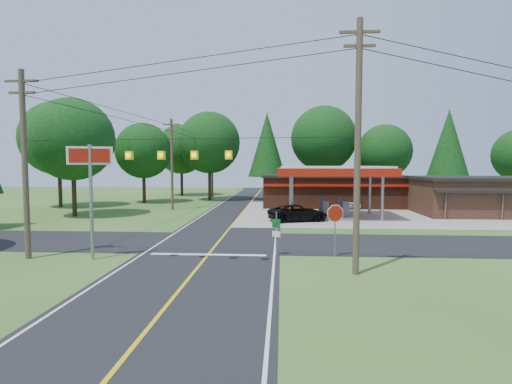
# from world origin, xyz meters

# --- Properties ---
(ground) EXTENTS (120.00, 120.00, 0.00)m
(ground) POSITION_xyz_m (0.00, 0.00, 0.00)
(ground) COLOR #2F5F21
(ground) RESTS_ON ground
(main_highway) EXTENTS (8.00, 120.00, 0.02)m
(main_highway) POSITION_xyz_m (0.00, 0.00, 0.01)
(main_highway) COLOR black
(main_highway) RESTS_ON ground
(cross_road) EXTENTS (70.00, 7.00, 0.02)m
(cross_road) POSITION_xyz_m (0.00, 0.00, 0.01)
(cross_road) COLOR black
(cross_road) RESTS_ON ground
(lane_center_yellow) EXTENTS (0.15, 110.00, 0.00)m
(lane_center_yellow) POSITION_xyz_m (0.00, 0.00, 0.03)
(lane_center_yellow) COLOR yellow
(lane_center_yellow) RESTS_ON main_highway
(gas_canopy) EXTENTS (10.60, 7.40, 4.88)m
(gas_canopy) POSITION_xyz_m (9.00, 13.00, 4.27)
(gas_canopy) COLOR gray
(gas_canopy) RESTS_ON ground
(convenience_store) EXTENTS (16.40, 7.55, 3.80)m
(convenience_store) POSITION_xyz_m (10.00, 22.98, 1.92)
(convenience_store) COLOR #592C19
(convenience_store) RESTS_ON ground
(utility_pole_near_right) EXTENTS (1.80, 0.30, 11.50)m
(utility_pole_near_right) POSITION_xyz_m (7.50, -7.00, 5.96)
(utility_pole_near_right) COLOR #473828
(utility_pole_near_right) RESTS_ON ground
(utility_pole_near_left) EXTENTS (1.80, 0.30, 10.00)m
(utility_pole_near_left) POSITION_xyz_m (-9.50, -5.00, 5.20)
(utility_pole_near_left) COLOR #473828
(utility_pole_near_left) RESTS_ON ground
(utility_pole_far_left) EXTENTS (1.80, 0.30, 10.00)m
(utility_pole_far_left) POSITION_xyz_m (-8.00, 18.00, 5.20)
(utility_pole_far_left) COLOR #473828
(utility_pole_far_left) RESTS_ON ground
(utility_pole_north) EXTENTS (0.30, 0.30, 9.50)m
(utility_pole_north) POSITION_xyz_m (-6.50, 35.00, 4.75)
(utility_pole_north) COLOR #473828
(utility_pole_north) RESTS_ON ground
(overhead_beacons) EXTENTS (17.04, 2.04, 1.03)m
(overhead_beacons) POSITION_xyz_m (-1.00, -6.00, 6.21)
(overhead_beacons) COLOR black
(overhead_beacons) RESTS_ON ground
(treeline_backdrop) EXTENTS (70.27, 51.59, 13.30)m
(treeline_backdrop) POSITION_xyz_m (0.82, 24.01, 7.49)
(treeline_backdrop) COLOR #332316
(treeline_backdrop) RESTS_ON ground
(suv_car) EXTENTS (6.56, 6.56, 1.46)m
(suv_car) POSITION_xyz_m (5.52, 10.00, 0.73)
(suv_car) COLOR black
(suv_car) RESTS_ON ground
(sedan_car) EXTENTS (4.40, 4.40, 1.40)m
(sedan_car) POSITION_xyz_m (12.00, 21.00, 0.70)
(sedan_car) COLOR silver
(sedan_car) RESTS_ON ground
(big_stop_sign) EXTENTS (2.14, 0.89, 6.09)m
(big_stop_sign) POSITION_xyz_m (-5.94, -5.01, 4.45)
(big_stop_sign) COLOR gray
(big_stop_sign) RESTS_ON ground
(octagonal_stop_sign) EXTENTS (0.96, 0.32, 2.89)m
(octagonal_stop_sign) POSITION_xyz_m (7.00, -3.58, 2.19)
(octagonal_stop_sign) COLOR gray
(octagonal_stop_sign) RESTS_ON ground
(route_sign_post) EXTENTS (0.45, 0.21, 2.35)m
(route_sign_post) POSITION_xyz_m (3.80, -3.52, 1.40)
(route_sign_post) COLOR gray
(route_sign_post) RESTS_ON ground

